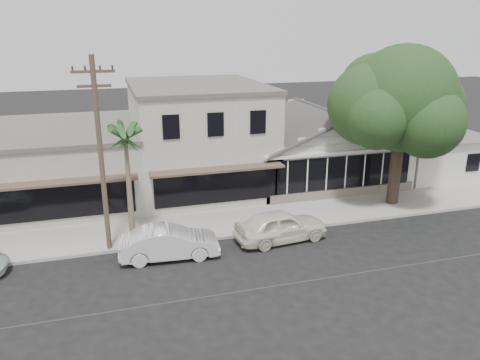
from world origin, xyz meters
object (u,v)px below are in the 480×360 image
object	(u,v)px
shade_tree	(399,101)
utility_pole	(101,153)
car_1	(169,243)
car_0	(281,226)

from	to	relation	value
shade_tree	utility_pole	bearing A→B (deg)	-173.49
utility_pole	car_1	world-z (taller)	utility_pole
car_0	car_1	world-z (taller)	car_0
utility_pole	car_0	bearing A→B (deg)	-8.24
car_0	car_1	distance (m)	5.55
utility_pole	car_1	size ratio (longest dim) A/B	2.00
car_0	shade_tree	world-z (taller)	shade_tree
car_1	shade_tree	bearing A→B (deg)	-72.54
utility_pole	car_0	xyz separation A→B (m)	(8.17, -1.18, -4.01)
utility_pole	car_1	xyz separation A→B (m)	(2.63, -1.47, -4.05)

